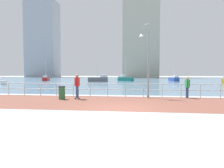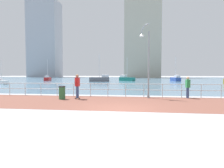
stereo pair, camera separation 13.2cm
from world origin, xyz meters
name	(u,v)px [view 2 (the right image)]	position (x,y,z in m)	size (l,w,h in m)	color
ground	(133,81)	(0.00, 40.00, 0.00)	(220.00, 220.00, 0.00)	#9E9EA3
brick_paving	(123,102)	(0.00, 2.43, 0.00)	(28.00, 5.94, 0.01)	brown
harbor_water	(134,80)	(0.00, 50.40, 0.00)	(180.00, 88.00, 0.00)	slate
waterfront_railing	(126,88)	(0.00, 5.40, 0.71)	(25.25, 0.06, 1.03)	#B2BCC1
lamppost	(147,57)	(1.56, 4.85, 3.02)	(0.79, 0.44, 5.45)	gray
skateboarder	(77,84)	(-3.29, 3.54, 1.05)	(0.41, 0.56, 1.75)	black
bystander	(188,86)	(4.55, 5.05, 0.92)	(0.29, 0.56, 1.58)	navy
trash_bin	(62,93)	(-4.33, 3.30, 0.47)	(0.46, 0.46, 0.93)	#2D6638
sailboat_white	(1,82)	(-22.25, 20.62, 0.41)	(3.13, 2.35, 4.31)	white
sailboat_yellow	(176,79)	(10.27, 38.85, 0.57)	(1.91, 4.38, 5.94)	#284799
sailboat_red	(48,79)	(-22.39, 38.10, 0.53)	(2.21, 4.14, 5.56)	#B21E1E
sailboat_blue	(127,79)	(-1.70, 38.73, 0.56)	(4.19, 3.50, 5.91)	#197266
sailboat_ivory	(100,79)	(-7.65, 34.30, 0.62)	(4.77, 2.29, 6.44)	#595960
tower_glass	(45,40)	(-49.96, 91.90, 20.81)	(16.34, 10.79, 43.28)	#A3A8B2
tower_steel	(142,37)	(3.29, 82.30, 18.91)	(16.21, 12.89, 39.48)	#B2AD99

